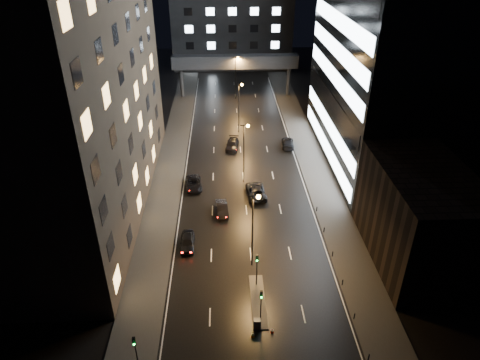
{
  "coord_description": "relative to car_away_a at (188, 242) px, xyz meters",
  "views": [
    {
      "loc": [
        -3.15,
        -31.93,
        35.56
      ],
      "look_at": [
        -0.86,
        21.88,
        4.0
      ],
      "focal_mm": 32.0,
      "sensor_mm": 36.0,
      "label": 1
    }
  ],
  "objects": [
    {
      "name": "ground",
      "position": [
        8.08,
        28.1,
        -0.77
      ],
      "size": [
        160.0,
        160.0,
        0.0
      ],
      "primitive_type": "plane",
      "color": "black",
      "rests_on": "ground"
    },
    {
      "name": "sidewalk_left",
      "position": [
        -4.42,
        23.1,
        -0.7
      ],
      "size": [
        5.0,
        110.0,
        0.15
      ],
      "primitive_type": "cube",
      "color": "#383533",
      "rests_on": "ground"
    },
    {
      "name": "sidewalk_right",
      "position": [
        20.58,
        23.1,
        -0.7
      ],
      "size": [
        5.0,
        110.0,
        0.15
      ],
      "primitive_type": "cube",
      "color": "#383533",
      "rests_on": "ground"
    },
    {
      "name": "building_left",
      "position": [
        -14.42,
        12.1,
        19.23
      ],
      "size": [
        15.0,
        48.0,
        40.0
      ],
      "primitive_type": "cube",
      "color": "#2D2319",
      "rests_on": "ground"
    },
    {
      "name": "building_right_low",
      "position": [
        28.08,
        -2.9,
        5.23
      ],
      "size": [
        10.0,
        18.0,
        12.0
      ],
      "primitive_type": "cube",
      "color": "black",
      "rests_on": "ground"
    },
    {
      "name": "building_right_glass",
      "position": [
        33.08,
        24.1,
        21.73
      ],
      "size": [
        20.0,
        36.0,
        45.0
      ],
      "primitive_type": "cube",
      "color": "black",
      "rests_on": "ground"
    },
    {
      "name": "building_far",
      "position": [
        8.08,
        86.1,
        11.73
      ],
      "size": [
        34.0,
        14.0,
        25.0
      ],
      "primitive_type": "cube",
      "color": "#333335",
      "rests_on": "ground"
    },
    {
      "name": "skybridge",
      "position": [
        8.08,
        58.1,
        7.57
      ],
      "size": [
        30.0,
        3.0,
        10.0
      ],
      "color": "#333335",
      "rests_on": "ground"
    },
    {
      "name": "median_island",
      "position": [
        8.38,
        -9.9,
        -0.7
      ],
      "size": [
        1.6,
        8.0,
        0.15
      ],
      "primitive_type": "cube",
      "color": "#383533",
      "rests_on": "ground"
    },
    {
      "name": "traffic_signal_near",
      "position": [
        8.38,
        -7.41,
        2.32
      ],
      "size": [
        0.28,
        0.34,
        4.4
      ],
      "color": "black",
      "rests_on": "median_island"
    },
    {
      "name": "traffic_signal_far",
      "position": [
        8.38,
        -12.91,
        2.32
      ],
      "size": [
        0.28,
        0.34,
        4.4
      ],
      "color": "black",
      "rests_on": "median_island"
    },
    {
      "name": "traffic_signal_corner",
      "position": [
        -3.42,
        -17.91,
        2.17
      ],
      "size": [
        0.28,
        0.34,
        4.4
      ],
      "color": "black",
      "rests_on": "ground"
    },
    {
      "name": "bollard_row",
      "position": [
        18.28,
        -5.4,
        -0.32
      ],
      "size": [
        0.12,
        25.12,
        0.9
      ],
      "color": "black",
      "rests_on": "ground"
    },
    {
      "name": "streetlight_near",
      "position": [
        8.24,
        -3.9,
        5.73
      ],
      "size": [
        1.45,
        0.5,
        10.15
      ],
      "color": "black",
      "rests_on": "ground"
    },
    {
      "name": "streetlight_mid_a",
      "position": [
        8.24,
        16.1,
        5.73
      ],
      "size": [
        1.45,
        0.5,
        10.15
      ],
      "color": "black",
      "rests_on": "ground"
    },
    {
      "name": "streetlight_mid_b",
      "position": [
        8.24,
        36.1,
        5.73
      ],
      "size": [
        1.45,
        0.5,
        10.15
      ],
      "color": "black",
      "rests_on": "ground"
    },
    {
      "name": "streetlight_far",
      "position": [
        8.24,
        56.1,
        5.73
      ],
      "size": [
        1.45,
        0.5,
        10.15
      ],
      "color": "black",
      "rests_on": "ground"
    },
    {
      "name": "car_away_a",
      "position": [
        0.0,
        0.0,
        0.0
      ],
      "size": [
        1.94,
        4.57,
        1.54
      ],
      "primitive_type": "imported",
      "rotation": [
        0.0,
        0.0,
        0.03
      ],
      "color": "black",
      "rests_on": "ground"
    },
    {
      "name": "car_away_b",
      "position": [
        4.5,
        7.4,
        -0.03
      ],
      "size": [
        1.97,
        4.63,
        1.48
      ],
      "primitive_type": "imported",
      "rotation": [
        0.0,
        0.0,
        0.09
      ],
      "color": "black",
      "rests_on": "ground"
    },
    {
      "name": "car_away_c",
      "position": [
        0.06,
        14.75,
        -0.05
      ],
      "size": [
        2.94,
        5.44,
        1.45
      ],
      "primitive_type": "imported",
      "rotation": [
        0.0,
        0.0,
        0.1
      ],
      "color": "black",
      "rests_on": "ground"
    },
    {
      "name": "car_away_d",
      "position": [
        6.58,
        28.68,
        0.01
      ],
      "size": [
        2.91,
        5.64,
        1.56
      ],
      "primitive_type": "imported",
      "rotation": [
        0.0,
        0.0,
        -0.14
      ],
      "color": "black",
      "rests_on": "ground"
    },
    {
      "name": "car_toward_a",
      "position": [
        9.77,
        12.01,
        0.05
      ],
      "size": [
        3.19,
        6.12,
        1.65
      ],
      "primitive_type": "imported",
      "rotation": [
        0.0,
        0.0,
        3.22
      ],
      "color": "black",
      "rests_on": "ground"
    },
    {
      "name": "car_toward_b",
      "position": [
        17.08,
        29.0,
        0.0
      ],
      "size": [
        2.65,
        5.51,
        1.55
      ],
      "primitive_type": "imported",
      "rotation": [
        0.0,
        0.0,
        3.05
      ],
      "color": "black",
      "rests_on": "ground"
    },
    {
      "name": "utility_cabinet",
      "position": [
        7.98,
        -13.6,
        -0.06
      ],
      "size": [
        0.72,
        0.57,
        1.12
      ],
      "primitive_type": "cube",
      "rotation": [
        0.0,
        0.0,
        -0.01
      ],
      "color": "#4F5052",
      "rests_on": "median_island"
    },
    {
      "name": "cone_a",
      "position": [
        7.47,
        -14.64,
        -0.51
      ],
      "size": [
        0.44,
        0.44,
        0.52
      ],
      "primitive_type": "cone",
      "rotation": [
        0.0,
        0.0,
        0.16
      ],
      "color": "orange",
      "rests_on": "ground"
    },
    {
      "name": "cone_b",
      "position": [
        9.48,
        -14.17,
        -0.51
      ],
      "size": [
        0.48,
        0.48,
        0.52
      ],
      "primitive_type": "cone",
      "rotation": [
        0.0,
        0.0,
        -0.3
      ],
      "color": "red",
      "rests_on": "ground"
    }
  ]
}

